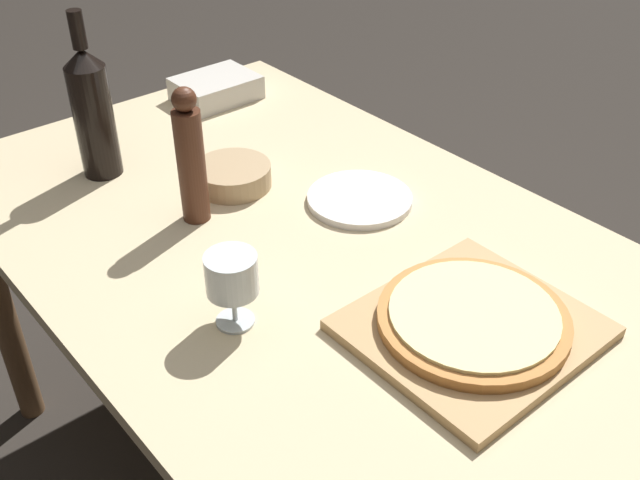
{
  "coord_description": "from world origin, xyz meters",
  "views": [
    {
      "loc": [
        -0.68,
        -0.7,
        1.5
      ],
      "look_at": [
        -0.03,
        0.07,
        0.8
      ],
      "focal_mm": 42.0,
      "sensor_mm": 36.0,
      "label": 1
    }
  ],
  "objects_px": {
    "pepper_mill": "(191,159)",
    "wine_glass": "(232,277)",
    "pizza": "(473,318)",
    "wine_bottle": "(93,111)",
    "small_bowl": "(233,176)"
  },
  "relations": [
    {
      "from": "wine_bottle",
      "to": "wine_glass",
      "type": "bearing_deg",
      "value": -96.13
    },
    {
      "from": "pepper_mill",
      "to": "wine_glass",
      "type": "xyz_separation_m",
      "value": [
        -0.11,
        -0.29,
        -0.04
      ]
    },
    {
      "from": "wine_glass",
      "to": "wine_bottle",
      "type": "bearing_deg",
      "value": 83.87
    },
    {
      "from": "wine_bottle",
      "to": "small_bowl",
      "type": "bearing_deg",
      "value": -51.19
    },
    {
      "from": "pizza",
      "to": "wine_bottle",
      "type": "relative_size",
      "value": 0.86
    },
    {
      "from": "wine_bottle",
      "to": "small_bowl",
      "type": "xyz_separation_m",
      "value": [
        0.17,
        -0.21,
        -0.11
      ]
    },
    {
      "from": "pepper_mill",
      "to": "wine_glass",
      "type": "height_order",
      "value": "pepper_mill"
    },
    {
      "from": "wine_glass",
      "to": "pizza",
      "type": "bearing_deg",
      "value": -44.12
    },
    {
      "from": "wine_bottle",
      "to": "wine_glass",
      "type": "xyz_separation_m",
      "value": [
        -0.06,
        -0.55,
        -0.05
      ]
    },
    {
      "from": "pizza",
      "to": "wine_glass",
      "type": "xyz_separation_m",
      "value": [
        -0.26,
        0.25,
        0.06
      ]
    },
    {
      "from": "pepper_mill",
      "to": "wine_bottle",
      "type": "bearing_deg",
      "value": 101.44
    },
    {
      "from": "wine_bottle",
      "to": "wine_glass",
      "type": "height_order",
      "value": "wine_bottle"
    },
    {
      "from": "pizza",
      "to": "wine_bottle",
      "type": "distance_m",
      "value": 0.83
    },
    {
      "from": "pizza",
      "to": "wine_bottle",
      "type": "xyz_separation_m",
      "value": [
        -0.2,
        0.8,
        0.11
      ]
    },
    {
      "from": "wine_bottle",
      "to": "pepper_mill",
      "type": "bearing_deg",
      "value": -78.56
    }
  ]
}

